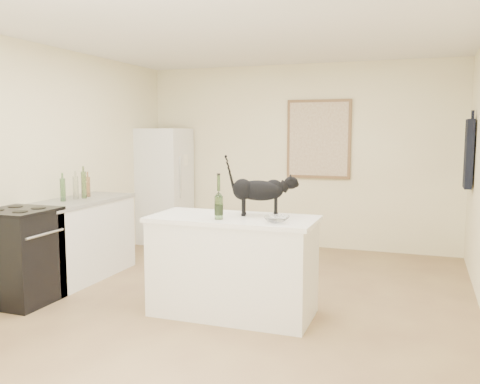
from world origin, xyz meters
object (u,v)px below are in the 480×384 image
at_px(wine_bottle, 219,199).
at_px(glass_bowl, 277,219).
at_px(fridge, 164,186).
at_px(black_cat, 259,193).
at_px(stove, 20,257).

xyz_separation_m(wine_bottle, glass_bowl, (0.52, 0.02, -0.15)).
relative_size(fridge, wine_bottle, 4.84).
relative_size(fridge, black_cat, 2.91).
xyz_separation_m(fridge, wine_bottle, (1.98, -2.71, 0.23)).
xyz_separation_m(black_cat, wine_bottle, (-0.27, -0.31, -0.03)).
height_order(fridge, black_cat, fridge).
bearing_deg(glass_bowl, wine_bottle, -178.10).
relative_size(stove, glass_bowl, 4.21).
distance_m(black_cat, glass_bowl, 0.42).
bearing_deg(fridge, wine_bottle, -53.88).
distance_m(stove, wine_bottle, 2.09).
xyz_separation_m(stove, fridge, (0.00, 2.95, 0.40)).
height_order(stove, glass_bowl, glass_bowl).
bearing_deg(fridge, black_cat, -46.95).
bearing_deg(stove, wine_bottle, 6.86).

